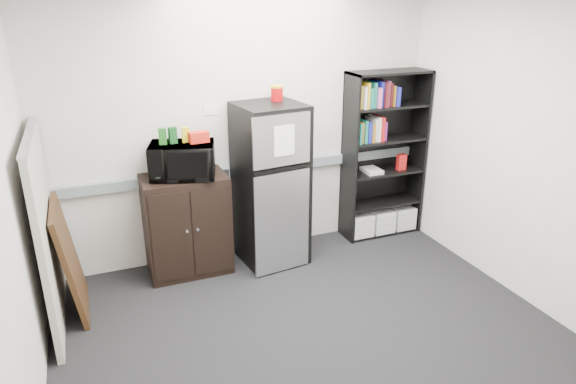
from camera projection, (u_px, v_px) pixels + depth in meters
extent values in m
plane|color=black|center=(316.00, 339.00, 4.12)|extent=(4.00, 4.00, 0.00)
cube|color=beige|center=(246.00, 127.00, 5.16)|extent=(4.00, 0.02, 2.70)
cube|color=beige|center=(534.00, 151.00, 4.34)|extent=(0.02, 3.50, 2.70)
cube|color=beige|center=(5.00, 225.00, 2.94)|extent=(0.02, 3.50, 2.70)
cube|color=gray|center=(248.00, 170.00, 5.29)|extent=(3.92, 0.05, 0.10)
cube|color=white|center=(211.00, 110.00, 4.96)|extent=(0.14, 0.00, 0.10)
cube|color=black|center=(349.00, 160.00, 5.53)|extent=(0.02, 0.34, 1.85)
cube|color=black|center=(417.00, 152.00, 5.83)|extent=(0.02, 0.34, 1.85)
cube|color=black|center=(376.00, 152.00, 5.82)|extent=(0.90, 0.02, 1.85)
cube|color=black|center=(390.00, 72.00, 5.35)|extent=(0.90, 0.34, 0.02)
cube|color=black|center=(379.00, 230.00, 6.00)|extent=(0.85, 0.32, 0.03)
cube|color=black|center=(381.00, 202.00, 5.88)|extent=(0.85, 0.32, 0.03)
cube|color=black|center=(383.00, 172.00, 5.74)|extent=(0.85, 0.32, 0.02)
cube|color=black|center=(385.00, 140.00, 5.61)|extent=(0.85, 0.32, 0.02)
cube|color=black|center=(388.00, 106.00, 5.48)|extent=(0.85, 0.32, 0.02)
cube|color=silver|center=(358.00, 223.00, 5.84)|extent=(0.25, 0.30, 0.25)
cube|color=silver|center=(380.00, 219.00, 5.94)|extent=(0.25, 0.30, 0.25)
cube|color=silver|center=(400.00, 216.00, 6.04)|extent=(0.25, 0.30, 0.25)
cube|color=#AAA697|center=(47.00, 233.00, 4.11)|extent=(0.05, 1.30, 1.60)
cube|color=#B2B2B7|center=(28.00, 135.00, 3.82)|extent=(0.06, 1.30, 0.02)
cube|color=black|center=(187.00, 224.00, 5.00)|extent=(0.79, 0.50, 0.99)
cube|color=black|center=(172.00, 238.00, 4.72)|extent=(0.36, 0.01, 0.87)
cube|color=black|center=(212.00, 231.00, 4.85)|extent=(0.36, 0.01, 0.87)
cylinder|color=#B2B2B7|center=(187.00, 231.00, 4.74)|extent=(0.02, 0.02, 0.02)
cylinder|color=#B2B2B7|center=(198.00, 230.00, 4.77)|extent=(0.02, 0.02, 0.02)
imported|color=black|center=(182.00, 160.00, 4.75)|extent=(0.67, 0.54, 0.32)
cube|color=#185418|center=(163.00, 136.00, 4.64)|extent=(0.08, 0.06, 0.15)
cube|color=#0D3B15|center=(173.00, 135.00, 4.67)|extent=(0.08, 0.06, 0.15)
cube|color=gold|center=(186.00, 135.00, 4.72)|extent=(0.07, 0.05, 0.14)
cube|color=red|center=(199.00, 137.00, 4.72)|extent=(0.19, 0.11, 0.10)
cube|color=black|center=(271.00, 186.00, 5.12)|extent=(0.68, 0.68, 1.61)
cube|color=#BABABF|center=(282.00, 141.00, 4.65)|extent=(0.58, 0.09, 0.48)
cube|color=#BABABF|center=(282.00, 223.00, 4.95)|extent=(0.58, 0.09, 1.03)
cube|color=black|center=(282.00, 170.00, 4.74)|extent=(0.58, 0.08, 0.03)
cube|color=white|center=(284.00, 141.00, 4.65)|extent=(0.21, 0.03, 0.28)
cube|color=black|center=(269.00, 105.00, 4.83)|extent=(0.68, 0.68, 0.02)
cylinder|color=#A4070B|center=(277.00, 93.00, 4.95)|extent=(0.12, 0.12, 0.15)
cylinder|color=gold|center=(277.00, 85.00, 4.92)|extent=(0.12, 0.12, 0.02)
cube|color=black|center=(70.00, 259.00, 4.35)|extent=(0.18, 0.77, 0.98)
cube|color=beige|center=(73.00, 258.00, 4.36)|extent=(0.12, 0.65, 0.83)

